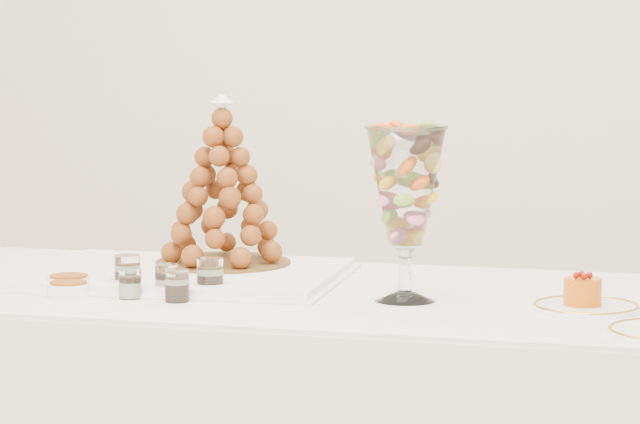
% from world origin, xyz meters
% --- Properties ---
extents(lace_tray, '(0.68, 0.52, 0.02)m').
position_xyz_m(lace_tray, '(-0.29, 0.24, 0.79)').
color(lace_tray, white).
rests_on(lace_tray, buffet_table).
extents(macaron_vase, '(0.16, 0.16, 0.35)m').
position_xyz_m(macaron_vase, '(0.22, 0.11, 1.00)').
color(macaron_vase, white).
rests_on(macaron_vase, buffet_table).
extents(cake_plate, '(0.21, 0.21, 0.01)m').
position_xyz_m(cake_plate, '(0.58, 0.11, 0.78)').
color(cake_plate, white).
rests_on(cake_plate, buffet_table).
extents(verrine_a, '(0.06, 0.06, 0.07)m').
position_xyz_m(verrine_a, '(-0.37, 0.09, 0.81)').
color(verrine_a, white).
rests_on(verrine_a, buffet_table).
extents(verrine_b, '(0.06, 0.06, 0.06)m').
position_xyz_m(verrine_b, '(-0.26, 0.04, 0.81)').
color(verrine_b, white).
rests_on(verrine_b, buffet_table).
extents(verrine_c, '(0.07, 0.07, 0.07)m').
position_xyz_m(verrine_c, '(-0.18, 0.08, 0.81)').
color(verrine_c, white).
rests_on(verrine_c, buffet_table).
extents(verrine_d, '(0.06, 0.06, 0.06)m').
position_xyz_m(verrine_d, '(-0.32, -0.01, 0.81)').
color(verrine_d, white).
rests_on(verrine_d, buffet_table).
extents(verrine_e, '(0.05, 0.05, 0.07)m').
position_xyz_m(verrine_e, '(-0.22, -0.02, 0.81)').
color(verrine_e, white).
rests_on(verrine_e, buffet_table).
extents(ramekin_back, '(0.09, 0.09, 0.03)m').
position_xyz_m(ramekin_back, '(-0.48, 0.05, 0.79)').
color(ramekin_back, white).
rests_on(ramekin_back, buffet_table).
extents(ramekin_front, '(0.09, 0.09, 0.03)m').
position_xyz_m(ramekin_front, '(-0.45, -0.02, 0.79)').
color(ramekin_front, white).
rests_on(ramekin_front, buffet_table).
extents(croquembouche, '(0.31, 0.31, 0.38)m').
position_xyz_m(croquembouche, '(-0.24, 0.34, 0.98)').
color(croquembouche, brown).
rests_on(croquembouche, lace_tray).
extents(mousse_cake, '(0.07, 0.07, 0.07)m').
position_xyz_m(mousse_cake, '(0.58, 0.11, 0.81)').
color(mousse_cake, '#CC5809').
rests_on(mousse_cake, cake_plate).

